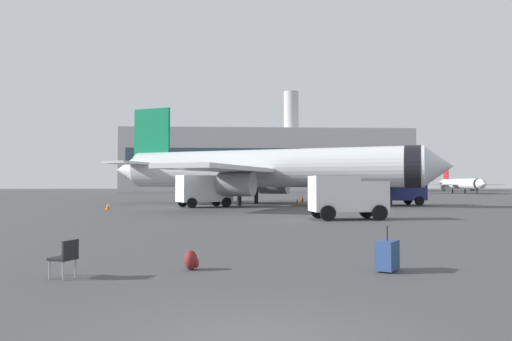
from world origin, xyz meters
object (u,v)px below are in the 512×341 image
Objects in this scene: rolling_suitcase at (387,255)px; traveller_backpack at (191,260)px; fuel_truck at (393,187)px; safety_cone_mid at (108,206)px; airplane_at_gate at (264,169)px; cargo_van at (347,195)px; safety_cone_near at (297,201)px; safety_cone_far at (303,199)px; airplane_taxiing at (461,184)px; service_truck at (204,190)px; gate_chair at (66,256)px.

traveller_backpack is (-4.76, 0.44, -0.16)m from rolling_suitcase.
safety_cone_mid is (-26.15, -7.49, -1.46)m from fuel_truck.
airplane_at_gate is 19.83m from cargo_van.
cargo_van reaches higher than rolling_suitcase.
safety_cone_near is 0.73× the size of safety_cone_far.
cargo_van is (-43.70, -72.49, -0.68)m from airplane_taxiing.
service_truck is at bearing 92.93° from traveller_backpack.
safety_cone_far is at bearing 87.17° from cargo_van.
cargo_van reaches higher than safety_cone_far.
safety_cone_far is at bearing 38.80° from safety_cone_mid.
fuel_truck is at bearing -15.35° from safety_cone_near.
safety_cone_near is (-0.01, 20.90, -1.15)m from cargo_van.
safety_cone_far reaches higher than safety_cone_mid.
safety_cone_mid is at bearing 147.23° from cargo_van.
cargo_van is at bearing -79.59° from airplane_at_gate.
safety_cone_near is at bearing 85.29° from rolling_suitcase.
safety_cone_far is at bearing 84.07° from rolling_suitcase.
traveller_backpack is (-7.82, -36.64, -0.06)m from safety_cone_near.
cargo_van reaches higher than traveller_backpack.
fuel_truck is at bearing -4.60° from airplane_at_gate.
safety_cone_near is 0.70× the size of gate_chair.
safety_cone_far is 1.72× the size of traveller_backpack.
gate_chair is (-1.15, -31.87, -1.11)m from service_truck.
airplane_taxiing is 3.37× the size of fuel_truck.
safety_cone_far is at bearing 77.55° from traveller_backpack.
traveller_backpack is (-9.09, -41.19, -0.18)m from safety_cone_far.
airplane_at_gate reaches higher than safety_cone_near.
traveller_backpack is (-17.10, -34.09, -1.54)m from fuel_truck.
airplane_taxiing is (47.26, 53.11, -1.53)m from airplane_at_gate.
fuel_truck is (18.68, 3.11, 0.16)m from service_truck.
safety_cone_near is at bearing 23.13° from airplane_at_gate.
service_truck is at bearing 30.41° from safety_cone_mid.
rolling_suitcase is at bearing -109.65° from fuel_truck.
rolling_suitcase reaches higher than traveller_backpack.
gate_chair is at bearing -105.71° from safety_cone_near.
safety_cone_mid is 28.10m from traveller_backpack.
airplane_taxiing is at bearing 57.54° from fuel_truck.
cargo_van is at bearing 57.56° from gate_chair.
safety_cone_mid is 1.30× the size of traveller_backpack.
gate_chair is (-11.82, -42.08, 0.09)m from safety_cone_far.
airplane_at_gate is 71.06× the size of traveller_backpack.
cargo_van is 20.11m from safety_cone_mid.
fuel_truck is at bearing -41.57° from safety_cone_far.
fuel_truck reaches higher than traveller_backpack.
service_truck is at bearing 121.70° from cargo_van.
safety_cone_mid is 0.76× the size of safety_cone_far.
traveller_backpack is at bearing -102.45° from safety_cone_far.
cargo_van is at bearing -116.78° from fuel_truck.
rolling_suitcase is (-3.07, -16.18, -1.06)m from cargo_van.
safety_cone_far is 41.86m from rolling_suitcase.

